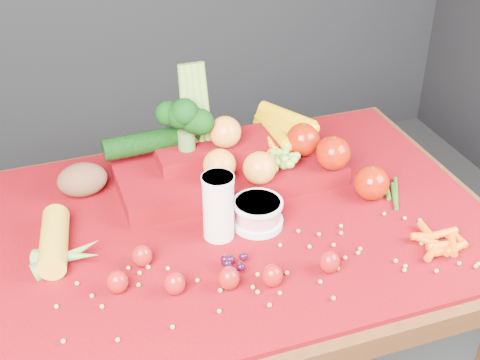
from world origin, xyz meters
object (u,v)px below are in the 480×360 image
object	(u,v)px
table	(243,256)
produce_mound	(239,157)
yogurt_bowl	(258,212)
milk_glass	(218,205)

from	to	relation	value
table	produce_mound	bearing A→B (deg)	73.61
table	yogurt_bowl	bearing A→B (deg)	-54.85
milk_glass	yogurt_bowl	world-z (taller)	milk_glass
table	produce_mound	xyz separation A→B (m)	(0.04, 0.15, 0.17)
milk_glass	produce_mound	xyz separation A→B (m)	(0.11, 0.19, -0.02)
yogurt_bowl	milk_glass	bearing A→B (deg)	-174.98
table	milk_glass	world-z (taller)	milk_glass
milk_glass	yogurt_bowl	bearing A→B (deg)	5.02
yogurt_bowl	produce_mound	distance (m)	0.19
produce_mound	milk_glass	bearing A→B (deg)	-120.43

